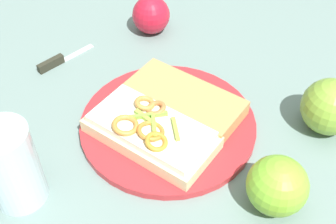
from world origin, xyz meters
TOP-DOWN VIEW (x-y plane):
  - ground_plane at (0.00, 0.00)m, footprint 2.00×2.00m
  - plate at (0.00, 0.00)m, footprint 0.26×0.26m
  - sandwich at (0.01, 0.04)m, footprint 0.20×0.13m
  - bread_slice_side at (-0.01, -0.04)m, footprint 0.19×0.12m
  - apple_0 at (-0.18, 0.07)m, footprint 0.08×0.08m
  - apple_1 at (-0.21, -0.10)m, footprint 0.09×0.09m
  - apple_2 at (0.13, -0.21)m, footprint 0.07×0.07m
  - drinking_glass at (0.12, 0.19)m, footprint 0.07×0.07m
  - knife at (0.24, -0.06)m, footprint 0.05×0.11m

SIDE VIEW (x-z plane):
  - ground_plane at x=0.00m, z-range 0.00..0.00m
  - plate at x=0.00m, z-range 0.00..0.01m
  - knife at x=0.24m, z-range 0.00..0.01m
  - bread_slice_side at x=-0.01m, z-range 0.01..0.04m
  - sandwich at x=0.01m, z-range 0.01..0.05m
  - apple_2 at x=0.13m, z-range 0.00..0.07m
  - apple_0 at x=-0.18m, z-range 0.00..0.08m
  - apple_1 at x=-0.21m, z-range 0.00..0.08m
  - drinking_glass at x=0.12m, z-range 0.00..0.12m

